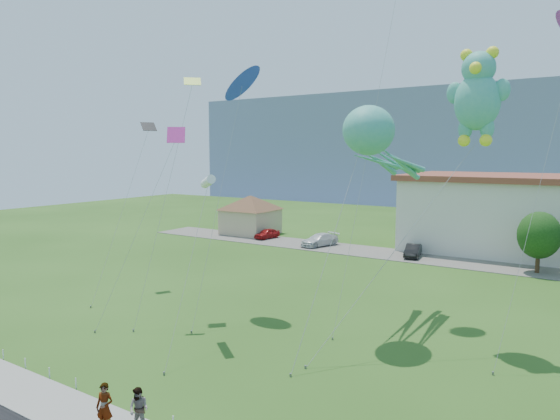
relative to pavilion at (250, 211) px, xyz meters
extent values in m
plane|color=#274C15|center=(24.00, -38.00, -3.02)|extent=(160.00, 160.00, 0.00)
cube|color=#59544C|center=(24.00, -3.00, -2.99)|extent=(70.00, 6.00, 0.06)
cube|color=slate|center=(24.00, 82.00, 9.48)|extent=(160.00, 50.00, 25.00)
cube|color=tan|center=(0.00, 0.00, -1.42)|extent=(6.00, 6.00, 3.20)
pyramid|color=brown|center=(0.00, 0.00, 1.08)|extent=(9.20, 9.20, 1.80)
cylinder|color=white|center=(13.00, -39.30, -2.77)|extent=(0.05, 0.05, 0.50)
cylinder|color=white|center=(15.00, -39.30, -2.77)|extent=(0.05, 0.05, 0.50)
cylinder|color=white|center=(17.00, -39.30, -2.77)|extent=(0.05, 0.05, 0.50)
cylinder|color=white|center=(19.00, -39.30, -2.77)|extent=(0.05, 0.05, 0.50)
cylinder|color=white|center=(21.00, -39.30, -2.77)|extent=(0.05, 0.05, 0.50)
cylinder|color=white|center=(23.00, -39.30, -2.77)|extent=(0.05, 0.05, 0.50)
cylinder|color=#3F2B19|center=(34.00, -4.00, -1.92)|extent=(0.36, 0.36, 2.20)
ellipsoid|color=#14380F|center=(34.00, -4.00, 0.38)|extent=(3.60, 3.60, 4.14)
imported|color=gray|center=(23.12, -40.94, -1.99)|extent=(0.79, 0.65, 1.86)
imported|color=gray|center=(24.13, -40.20, -2.10)|extent=(0.92, 0.78, 1.65)
imported|color=#A41415|center=(4.05, -2.11, -2.35)|extent=(1.99, 3.76, 1.22)
imported|color=silver|center=(11.85, -3.01, -2.27)|extent=(3.40, 5.16, 1.39)
imported|color=black|center=(22.67, -3.25, -2.32)|extent=(2.04, 4.07, 1.28)
ellipsoid|color=teal|center=(27.06, -25.69, 8.73)|extent=(2.80, 3.64, 2.80)
sphere|color=white|center=(26.56, -26.79, 9.03)|extent=(0.44, 0.44, 0.44)
sphere|color=white|center=(27.56, -26.79, 9.03)|extent=(0.44, 0.44, 0.44)
cylinder|color=slate|center=(26.46, -33.09, -2.94)|extent=(0.10, 0.10, 0.16)
cylinder|color=gray|center=(26.76, -29.89, 2.53)|extent=(0.63, 6.43, 10.81)
ellipsoid|color=teal|center=(32.27, -23.12, 10.23)|extent=(2.46, 2.09, 3.08)
sphere|color=teal|center=(32.27, -23.12, 12.03)|extent=(1.80, 1.80, 1.80)
sphere|color=#FEFC28|center=(31.61, -23.12, 12.79)|extent=(0.66, 0.66, 0.66)
sphere|color=#FEFC28|center=(32.93, -23.12, 12.79)|extent=(0.66, 0.66, 0.66)
sphere|color=#FEFC28|center=(32.27, -23.88, 11.94)|extent=(0.66, 0.66, 0.66)
ellipsoid|color=teal|center=(31.04, -23.12, 10.80)|extent=(0.85, 0.61, 1.19)
ellipsoid|color=teal|center=(33.50, -23.12, 10.80)|extent=(0.85, 0.61, 1.19)
ellipsoid|color=teal|center=(31.70, -23.12, 8.81)|extent=(0.76, 0.66, 1.23)
ellipsoid|color=teal|center=(32.84, -23.12, 8.81)|extent=(0.76, 0.66, 1.23)
sphere|color=#FEFC28|center=(31.70, -23.31, 8.15)|extent=(0.66, 0.66, 0.66)
sphere|color=#FEFC28|center=(32.84, -23.31, 8.15)|extent=(0.66, 0.66, 0.66)
cylinder|color=slate|center=(26.60, -31.94, -2.94)|extent=(0.10, 0.10, 0.16)
cylinder|color=gray|center=(29.44, -27.53, 2.55)|extent=(5.70, 8.84, 10.84)
cylinder|color=slate|center=(34.45, -27.73, -2.94)|extent=(0.10, 0.10, 0.16)
cylinder|color=gray|center=(35.58, -24.60, 5.35)|extent=(2.28, 6.29, 16.43)
cylinder|color=white|center=(19.62, -30.87, 5.86)|extent=(0.50, 2.25, 0.87)
cylinder|color=slate|center=(21.31, -36.19, -2.94)|extent=(0.10, 0.10, 0.16)
cylinder|color=gray|center=(20.46, -33.53, 1.40)|extent=(1.72, 5.34, 8.54)
cone|color=blue|center=(17.68, -25.04, 12.12)|extent=(1.80, 1.33, 1.33)
cylinder|color=slate|center=(18.58, -31.36, -2.94)|extent=(0.10, 0.10, 0.16)
cylinder|color=gray|center=(18.13, -28.20, 4.53)|extent=(0.93, 6.34, 14.79)
cylinder|color=slate|center=(26.01, -27.83, -2.94)|extent=(0.10, 0.10, 0.16)
cylinder|color=gray|center=(26.17, -23.31, 8.62)|extent=(0.36, 9.06, 22.97)
cube|color=#C4EE38|center=(15.19, -27.16, 12.17)|extent=(1.29, 1.29, 0.86)
cylinder|color=slate|center=(15.53, -33.03, -2.94)|extent=(0.10, 0.10, 0.16)
cylinder|color=gray|center=(15.36, -30.09, 4.55)|extent=(0.37, 5.90, 14.84)
cube|color=black|center=(7.70, -24.16, 9.57)|extent=(1.29, 1.29, 0.86)
cylinder|color=slate|center=(9.49, -31.48, -2.94)|extent=(0.10, 0.10, 0.16)
cylinder|color=gray|center=(8.60, -27.82, 3.25)|extent=(1.82, 7.35, 12.25)
cube|color=#E5329C|center=(15.99, -29.59, 8.58)|extent=(1.29, 1.29, 0.86)
cylinder|color=slate|center=(13.77, -34.37, -2.94)|extent=(0.10, 0.10, 0.16)
cylinder|color=gray|center=(14.88, -31.98, 2.76)|extent=(2.25, 4.81, 11.26)
camera|label=1|loc=(38.18, -52.24, 7.43)|focal=32.00mm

